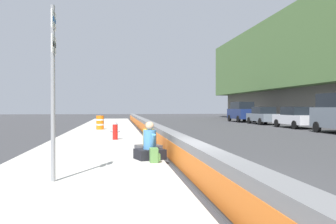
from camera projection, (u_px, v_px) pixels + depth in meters
The scene contains 12 objects.
ground_plane at pixel (195, 179), 8.08m from camera, with size 160.00×160.00×0.00m, color #353538.
sidewalk_strip at pixel (77, 180), 7.71m from camera, with size 80.00×4.40×0.14m, color #B5B2A8.
jersey_barrier at pixel (195, 161), 8.08m from camera, with size 76.00×0.45×0.85m.
route_sign_post at pixel (53, 80), 7.16m from camera, with size 0.44×0.09×3.60m.
fire_hydrant at pixel (115, 130), 16.51m from camera, with size 0.26×0.46×0.88m.
seated_person_foreground at pixel (150, 147), 10.27m from camera, with size 0.88×0.95×1.10m.
seated_person_middle at pixel (148, 144), 11.54m from camera, with size 0.83×0.90×1.04m.
backpack at pixel (154, 155), 9.66m from camera, with size 0.32×0.28×0.40m.
construction_barrel at pixel (100, 122), 24.15m from camera, with size 0.54×0.54×0.95m.
parked_car_fourth at pixel (296, 117), 28.08m from camera, with size 4.54×2.02×1.71m.
parked_car_midline at pixel (263, 115), 34.36m from camera, with size 4.51×1.97×1.71m.
parked_car_far at pixel (242, 112), 40.03m from camera, with size 4.81×2.08×2.28m.
Camera 1 is at (-7.89, 1.75, 1.66)m, focal length 37.53 mm.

